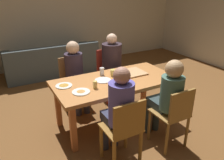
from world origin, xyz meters
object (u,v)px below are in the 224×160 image
object	(u,v)px
chair_3	(74,80)
chair_0	(124,130)
plate_2	(64,85)
drinking_glass_0	(95,85)
plate_0	(103,80)
drinking_glass_1	(113,73)
plate_1	(81,92)
person_2	(113,62)
person_1	(167,95)
couch	(52,63)
chair_1	(174,114)
person_0	(119,107)
chair_2	(110,71)
pizza_box_0	(133,72)
dining_table	(115,85)
drinking_glass_2	(102,72)
person_3	(76,71)

from	to	relation	value
chair_3	chair_0	bearing A→B (deg)	-90.00
plate_2	drinking_glass_0	world-z (taller)	drinking_glass_0
plate_0	drinking_glass_1	bearing A→B (deg)	23.51
plate_1	drinking_glass_0	size ratio (longest dim) A/B	2.34
plate_1	drinking_glass_0	world-z (taller)	drinking_glass_0
person_2	plate_0	world-z (taller)	person_2
person_1	drinking_glass_1	xyz separation A→B (m)	(-0.32, 0.89, 0.07)
couch	plate_0	bearing A→B (deg)	-87.12
chair_1	person_1	world-z (taller)	person_1
person_0	chair_2	size ratio (longest dim) A/B	1.33
person_0	pizza_box_0	world-z (taller)	person_0
dining_table	drinking_glass_2	size ratio (longest dim) A/B	14.39
pizza_box_0	drinking_glass_1	size ratio (longest dim) A/B	3.61
person_0	drinking_glass_1	world-z (taller)	person_0
plate_1	drinking_glass_0	xyz separation A→B (m)	(0.22, 0.03, 0.04)
chair_0	drinking_glass_0	size ratio (longest dim) A/B	8.67
drinking_glass_1	person_0	bearing A→B (deg)	-115.06
chair_3	pizza_box_0	xyz separation A→B (m)	(0.74, -0.75, 0.26)
person_1	drinking_glass_2	world-z (taller)	person_1
chair_1	pizza_box_0	distance (m)	1.02
chair_0	chair_1	distance (m)	0.73
chair_3	plate_1	world-z (taller)	chair_3
person_1	drinking_glass_0	xyz separation A→B (m)	(-0.75, 0.61, 0.07)
person_1	person_3	world-z (taller)	person_1
drinking_glass_2	drinking_glass_1	bearing A→B (deg)	-33.94
dining_table	pizza_box_0	xyz separation A→B (m)	(0.38, 0.11, 0.09)
chair_2	chair_3	bearing A→B (deg)	-179.01
chair_0	person_1	size ratio (longest dim) A/B	0.74
chair_3	couch	world-z (taller)	chair_3
couch	chair_3	bearing A→B (deg)	-91.99
pizza_box_0	drinking_glass_1	distance (m)	0.34
pizza_box_0	drinking_glass_2	xyz separation A→B (m)	(-0.48, 0.14, 0.05)
person_2	drinking_glass_0	size ratio (longest dim) A/B	12.21
chair_0	person_2	bearing A→B (deg)	65.09
person_2	plate_0	xyz separation A→B (m)	(-0.54, -0.66, -0.00)
drinking_glass_2	plate_0	bearing A→B (deg)	-112.44
plate_1	chair_0	bearing A→B (deg)	-71.03
person_3	dining_table	bearing A→B (deg)	-63.29
person_0	chair_2	world-z (taller)	person_0
person_0	chair_2	distance (m)	1.76
chair_2	pizza_box_0	size ratio (longest dim) A/B	2.52
person_3	drinking_glass_0	distance (m)	0.85
pizza_box_0	dining_table	bearing A→B (deg)	-164.14
person_3	drinking_glass_2	world-z (taller)	person_3
chair_3	plate_2	bearing A→B (deg)	-118.13
chair_1	chair_3	distance (m)	1.88
chair_1	person_1	size ratio (longest dim) A/B	0.72
chair_1	plate_2	xyz separation A→B (m)	(-1.11, 1.03, 0.24)
person_1	person_3	size ratio (longest dim) A/B	1.01
chair_0	chair_3	world-z (taller)	chair_0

